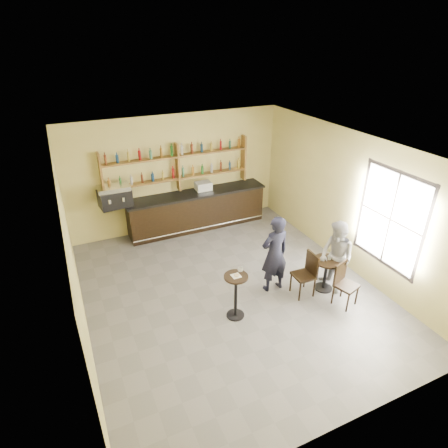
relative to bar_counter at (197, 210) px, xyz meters
name	(u,v)px	position (x,y,z in m)	size (l,w,h in m)	color
floor	(231,291)	(-0.43, -3.15, -0.54)	(7.00, 7.00, 0.00)	slate
ceiling	(232,149)	(-0.43, -3.15, 2.66)	(7.00, 7.00, 0.00)	white
wall_back	(177,173)	(-0.43, 0.35, 1.06)	(7.00, 7.00, 0.00)	#D9CD7B
wall_front	(353,347)	(-0.43, -6.65, 1.06)	(7.00, 7.00, 0.00)	#D9CD7B
wall_left	(73,261)	(-3.43, -3.15, 1.06)	(7.00, 7.00, 0.00)	#D9CD7B
wall_right	(349,202)	(2.57, -3.15, 1.06)	(7.00, 7.00, 0.00)	#D9CD7B
window_pane	(390,219)	(2.57, -4.35, 1.16)	(2.00, 2.00, 0.00)	white
window_frame	(390,219)	(2.56, -4.35, 1.16)	(0.04, 1.70, 2.10)	black
shelf_unit	(178,167)	(-0.43, 0.22, 1.27)	(4.00, 0.26, 1.40)	brown
liquor_bottles	(177,161)	(-0.43, 0.22, 1.44)	(3.68, 0.10, 1.00)	#8C5919
bar_counter	(197,210)	(0.00, 0.00, 0.00)	(3.99, 0.78, 1.08)	black
espresso_machine	(115,196)	(-2.20, 0.00, 0.82)	(0.78, 0.50, 0.56)	black
pastry_case	(203,187)	(0.21, 0.00, 0.67)	(0.45, 0.36, 0.27)	silver
pedestal_table	(236,296)	(-0.68, -3.89, -0.06)	(0.47, 0.47, 0.97)	black
napkin	(236,276)	(-0.68, -3.89, 0.43)	(0.17, 0.17, 0.00)	white
donut	(237,275)	(-0.67, -3.90, 0.45)	(0.11, 0.11, 0.04)	gold
cup_pedestal	(240,270)	(-0.54, -3.79, 0.47)	(0.11, 0.11, 0.09)	white
man_main	(275,254)	(0.46, -3.42, 0.34)	(0.64, 0.42, 1.77)	black
cafe_table	(325,274)	(1.49, -3.90, -0.17)	(0.59, 0.59, 0.74)	black
cup_cafe	(330,258)	(1.54, -3.90, 0.25)	(0.10, 0.10, 0.09)	white
chair_west	(304,275)	(0.94, -3.85, -0.05)	(0.42, 0.42, 0.97)	black
chair_south	(346,285)	(1.54, -4.50, -0.07)	(0.41, 0.41, 0.94)	black
patron_second	(336,257)	(1.65, -3.97, 0.27)	(0.79, 0.62, 1.63)	#939297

